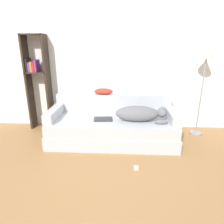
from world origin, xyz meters
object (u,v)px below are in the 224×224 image
couch (112,130)px  dog (140,114)px  power_adapter (136,168)px  laptop (103,119)px  throw_pillow (103,91)px  bookshelf (37,78)px  floor_lamp (206,61)px

couch → dog: bearing=-11.8°
couch → power_adapter: bearing=-66.1°
power_adapter → laptop: bearing=123.9°
throw_pillow → bookshelf: bookshelf is taller
dog → bookshelf: bookshelf is taller
dog → power_adapter: 0.92m
couch → power_adapter: 0.94m
throw_pillow → couch: bearing=-65.1°
couch → power_adapter: (0.37, -0.84, -0.19)m
bookshelf → throw_pillow: bearing=-6.5°
laptop → power_adapter: 1.02m
dog → throw_pillow: bearing=142.5°
laptop → couch: bearing=17.6°
bookshelf → floor_lamp: (3.03, -0.17, 0.34)m
throw_pillow → laptop: bearing=-85.9°
power_adapter → throw_pillow: bearing=114.2°
couch → throw_pillow: throw_pillow is taller
dog → floor_lamp: (1.11, 0.47, 0.81)m
floor_lamp → power_adapter: 2.17m
throw_pillow → floor_lamp: bearing=-0.8°
dog → power_adapter: dog is taller
bookshelf → power_adapter: bookshelf is taller
dog → floor_lamp: size_ratio=0.52×
floor_lamp → power_adapter: bearing=-134.7°
couch → dog: 0.58m
laptop → floor_lamp: 2.00m
laptop → dog: bearing=-7.8°
bookshelf → floor_lamp: bearing=-3.2°
dog → throw_pillow: throw_pillow is taller
bookshelf → couch: bearing=-20.3°
couch → dog: (0.46, -0.10, 0.34)m
laptop → floor_lamp: bearing=9.5°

